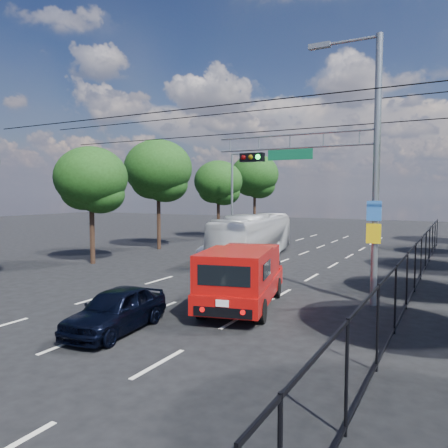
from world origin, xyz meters
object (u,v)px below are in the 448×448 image
Objects in this scene: white_van at (227,248)px; signal_mast at (342,159)px; red_pickup at (242,275)px; navy_hatchback at (116,310)px; white_bus at (253,236)px.

signal_mast is at bearing -39.53° from white_van.
red_pickup is (-2.76, -2.54, -4.09)m from signal_mast.
red_pickup is 4.60m from navy_hatchback.
white_van is at bearing 141.45° from signal_mast.
navy_hatchback is (-4.85, -6.61, -4.60)m from signal_mast.
white_bus is at bearing 55.64° from white_van.
navy_hatchback is at bearing -76.42° from white_van.
signal_mast is 5.55m from red_pickup.
white_bus is at bearing 92.98° from navy_hatchback.
navy_hatchback is 0.81× the size of white_van.
red_pickup is 1.63× the size of navy_hatchback.
red_pickup is 10.69m from white_van.
navy_hatchback is at bearing -126.31° from signal_mast.
signal_mast reaches higher than red_pickup.
navy_hatchback is 13.65m from white_van.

